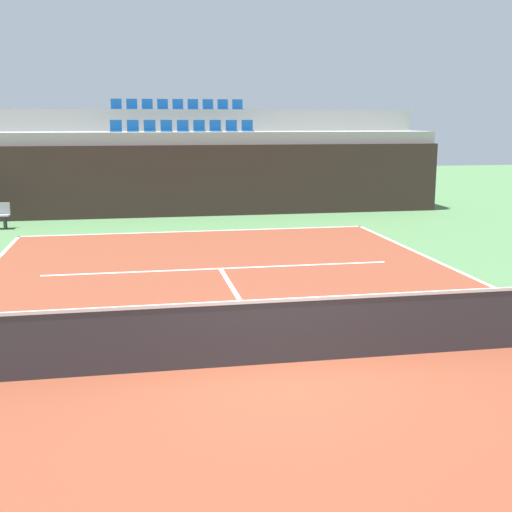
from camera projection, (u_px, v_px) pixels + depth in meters
The scene contains 11 objects.
ground_plane at pixel (279, 364), 9.66m from camera, with size 80.00×80.00×0.00m, color #477042.
court_surface at pixel (279, 363), 9.66m from camera, with size 11.00×24.00×0.01m, color brown.
baseline_far at pixel (197, 231), 21.16m from camera, with size 11.00×0.10×0.00m, color white.
service_line_far at pixel (220, 269), 15.82m from camera, with size 8.26×0.10×0.00m, color white.
centre_service_line at pixel (242, 304), 12.74m from camera, with size 0.10×6.40×0.00m, color white.
back_wall at pixel (187, 181), 24.33m from camera, with size 19.43×0.30×2.61m, color #33231E.
stands_tier_lower at pixel (184, 172), 25.59m from camera, with size 19.43×2.40×3.06m, color #9E9E99.
stands_tier_upper at pixel (179, 157), 27.81m from camera, with size 19.43×2.40×3.92m, color #9E9E99.
seating_row_lower at pixel (183, 128), 25.35m from camera, with size 5.46×0.44×0.44m.
seating_row_upper at pixel (178, 107), 27.49m from camera, with size 5.46×0.44×0.44m.
tennis_net at pixel (279, 330), 9.56m from camera, with size 11.08×0.08×1.07m.
Camera 1 is at (-2.01, -8.93, 3.47)m, focal length 46.59 mm.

